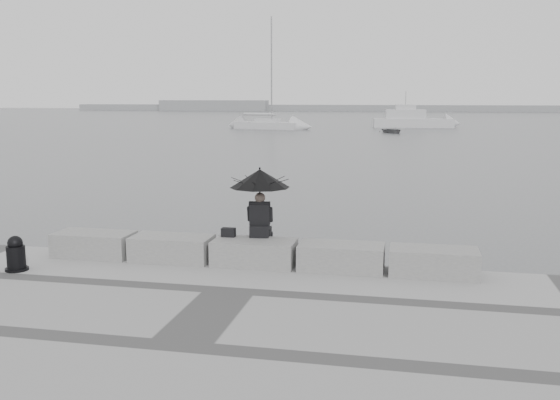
% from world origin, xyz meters
% --- Properties ---
extents(ground, '(360.00, 360.00, 0.00)m').
position_xyz_m(ground, '(0.00, 0.00, 0.00)').
color(ground, '#4B4E50').
rests_on(ground, ground).
extents(stone_block_far_left, '(1.60, 0.80, 0.50)m').
position_xyz_m(stone_block_far_left, '(-3.40, -0.45, 0.75)').
color(stone_block_far_left, slate).
rests_on(stone_block_far_left, promenade).
extents(stone_block_left, '(1.60, 0.80, 0.50)m').
position_xyz_m(stone_block_left, '(-1.70, -0.45, 0.75)').
color(stone_block_left, slate).
rests_on(stone_block_left, promenade).
extents(stone_block_centre, '(1.60, 0.80, 0.50)m').
position_xyz_m(stone_block_centre, '(0.00, -0.45, 0.75)').
color(stone_block_centre, slate).
rests_on(stone_block_centre, promenade).
extents(stone_block_right, '(1.60, 0.80, 0.50)m').
position_xyz_m(stone_block_right, '(1.70, -0.45, 0.75)').
color(stone_block_right, slate).
rests_on(stone_block_right, promenade).
extents(stone_block_far_right, '(1.60, 0.80, 0.50)m').
position_xyz_m(stone_block_far_right, '(3.40, -0.45, 0.75)').
color(stone_block_far_right, slate).
rests_on(stone_block_far_right, promenade).
extents(seated_person, '(1.19, 1.19, 1.39)m').
position_xyz_m(seated_person, '(0.03, -0.11, 2.01)').
color(seated_person, black).
rests_on(seated_person, stone_block_centre).
extents(bag, '(0.27, 0.16, 0.18)m').
position_xyz_m(bag, '(-0.58, -0.25, 1.09)').
color(bag, black).
rests_on(bag, stone_block_centre).
extents(mooring_bollard, '(0.43, 0.43, 0.68)m').
position_xyz_m(mooring_bollard, '(-4.30, -1.76, 0.79)').
color(mooring_bollard, black).
rests_on(mooring_bollard, promenade).
extents(distant_landmass, '(180.00, 8.00, 2.80)m').
position_xyz_m(distant_landmass, '(-8.14, 154.51, 0.90)').
color(distant_landmass, gray).
rests_on(distant_landmass, ground).
extents(sailboat_left, '(8.18, 4.09, 12.90)m').
position_xyz_m(sailboat_left, '(-13.61, 59.92, 0.52)').
color(sailboat_left, '#BCBCBE').
rests_on(sailboat_left, ground).
extents(motor_cruiser, '(9.85, 3.93, 4.50)m').
position_xyz_m(motor_cruiser, '(3.09, 67.09, 0.89)').
color(motor_cruiser, '#BCBCBE').
rests_on(motor_cruiser, ground).
extents(dinghy, '(3.35, 2.96, 0.54)m').
position_xyz_m(dinghy, '(0.98, 54.66, 0.27)').
color(dinghy, gray).
rests_on(dinghy, ground).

